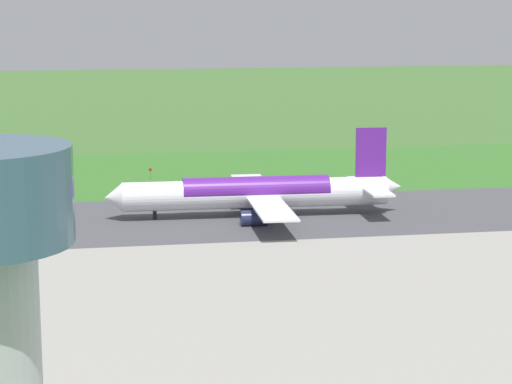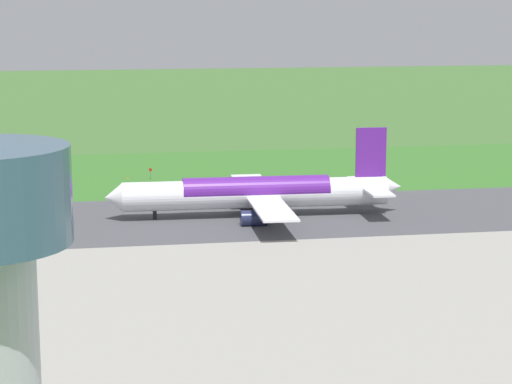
{
  "view_description": "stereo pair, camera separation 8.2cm",
  "coord_description": "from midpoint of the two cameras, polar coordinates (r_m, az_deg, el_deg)",
  "views": [
    {
      "loc": [
        37.65,
        176.85,
        38.54
      ],
      "look_at": [
        6.53,
        0.0,
        4.5
      ],
      "focal_mm": 71.31,
      "sensor_mm": 36.0,
      "label": 1
    },
    {
      "loc": [
        37.57,
        176.86,
        38.54
      ],
      "look_at": [
        6.53,
        0.0,
        4.5
      ],
      "focal_mm": 71.31,
      "sensor_mm": 36.0,
      "label": 2
    }
  ],
  "objects": [
    {
      "name": "ground_plane",
      "position": [
        184.87,
        1.98,
        -1.3
      ],
      "size": [
        800.0,
        800.0,
        0.0
      ],
      "primitive_type": "plane",
      "color": "#3D662D"
    },
    {
      "name": "no_stopping_sign",
      "position": [
        222.51,
        -5.96,
        1.08
      ],
      "size": [
        0.6,
        0.1,
        2.42
      ],
      "color": "slate",
      "rests_on": "ground"
    },
    {
      "name": "traffic_cone_orange",
      "position": [
        223.69,
        -7.22,
        0.8
      ],
      "size": [
        0.4,
        0.4,
        0.55
      ],
      "primitive_type": "cone",
      "color": "orange",
      "rests_on": "ground"
    },
    {
      "name": "airliner_main",
      "position": [
        182.85,
        0.1,
        -0.04
      ],
      "size": [
        54.07,
        44.16,
        15.88
      ],
      "color": "white",
      "rests_on": "ground"
    },
    {
      "name": "runway_asphalt",
      "position": [
        184.87,
        1.98,
        -1.3
      ],
      "size": [
        600.0,
        38.36,
        0.06
      ],
      "primitive_type": "cube",
      "color": "#47474C",
      "rests_on": "ground"
    },
    {
      "name": "apron_concrete",
      "position": [
        121.77,
        8.64,
        -7.83
      ],
      "size": [
        440.0,
        110.0,
        0.05
      ],
      "primitive_type": "cube",
      "color": "gray",
      "rests_on": "ground"
    },
    {
      "name": "grass_verge_foreground",
      "position": [
        224.16,
        -0.17,
        0.84
      ],
      "size": [
        600.0,
        80.0,
        0.04
      ],
      "primitive_type": "cube",
      "color": "#346B27",
      "rests_on": "ground"
    }
  ]
}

